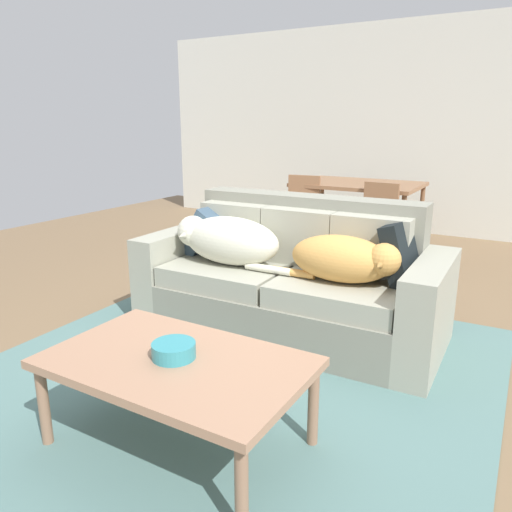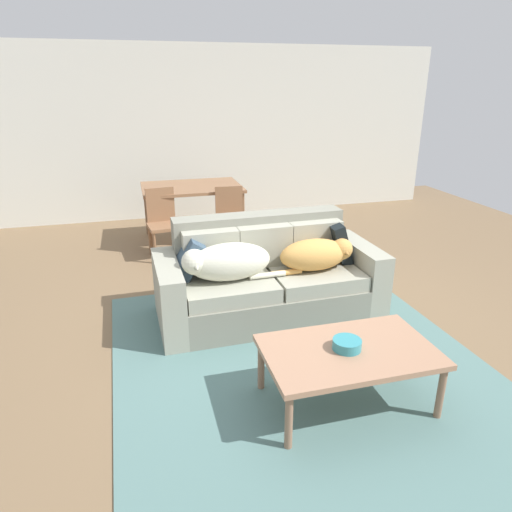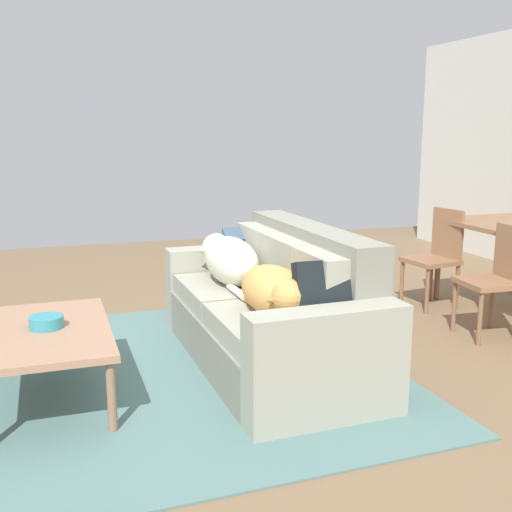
{
  "view_description": "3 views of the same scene",
  "coord_description": "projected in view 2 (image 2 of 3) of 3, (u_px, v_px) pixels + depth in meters",
  "views": [
    {
      "loc": [
        1.41,
        -2.8,
        1.46
      ],
      "look_at": [
        -0.17,
        -0.11,
        0.6
      ],
      "focal_mm": 34.69,
      "sensor_mm": 36.0,
      "label": 1
    },
    {
      "loc": [
        -1.22,
        -3.71,
        2.14
      ],
      "look_at": [
        -0.24,
        -0.1,
        0.72
      ],
      "focal_mm": 32.47,
      "sensor_mm": 36.0,
      "label": 2
    },
    {
      "loc": [
        3.71,
        -1.21,
        1.57
      ],
      "look_at": [
        -0.1,
        0.09,
        0.74
      ],
      "focal_mm": 43.12,
      "sensor_mm": 36.0,
      "label": 3
    }
  ],
  "objects": [
    {
      "name": "throw_pillow_by_right_arm",
      "position": [
        337.0,
        241.0,
        4.58
      ],
      "size": [
        0.25,
        0.42,
        0.42
      ],
      "primitive_type": "cube",
      "rotation": [
        0.0,
        -0.29,
        -0.07
      ],
      "color": "black",
      "rests_on": "couch"
    },
    {
      "name": "throw_pillow_by_left_arm",
      "position": [
        188.0,
        258.0,
        4.19
      ],
      "size": [
        0.32,
        0.38,
        0.39
      ],
      "primitive_type": "cube",
      "rotation": [
        0.0,
        0.55,
        -0.02
      ],
      "color": "#35495B",
      "rests_on": "couch"
    },
    {
      "name": "dog_on_right_cushion",
      "position": [
        317.0,
        254.0,
        4.32
      ],
      "size": [
        0.82,
        0.36,
        0.29
      ],
      "rotation": [
        0.0,
        0.0,
        0.02
      ],
      "color": "#D3984C",
      "rests_on": "couch"
    },
    {
      "name": "couch",
      "position": [
        267.0,
        279.0,
        4.44
      ],
      "size": [
        2.11,
        0.96,
        0.94
      ],
      "rotation": [
        0.0,
        0.0,
        0.02
      ],
      "color": "gray",
      "rests_on": "ground"
    },
    {
      "name": "back_partition",
      "position": [
        205.0,
        133.0,
        7.54
      ],
      "size": [
        8.0,
        0.12,
        2.7
      ],
      "primitive_type": "cube",
      "color": "silver",
      "rests_on": "ground"
    },
    {
      "name": "dining_table",
      "position": [
        192.0,
        191.0,
        6.44
      ],
      "size": [
        1.35,
        0.96,
        0.78
      ],
      "color": "#8C6142",
      "rests_on": "ground"
    },
    {
      "name": "bowl_on_coffee_table",
      "position": [
        347.0,
        344.0,
        3.12
      ],
      "size": [
        0.2,
        0.2,
        0.07
      ],
      "primitive_type": "cylinder",
      "color": "teal",
      "rests_on": "coffee_table"
    },
    {
      "name": "ground_plane",
      "position": [
        278.0,
        321.0,
        4.4
      ],
      "size": [
        10.0,
        10.0,
        0.0
      ],
      "primitive_type": "plane",
      "color": "brown"
    },
    {
      "name": "dining_chair_near_left",
      "position": [
        163.0,
        220.0,
        5.89
      ],
      "size": [
        0.45,
        0.45,
        0.88
      ],
      "rotation": [
        0.0,
        0.0,
        0.12
      ],
      "color": "#8C6142",
      "rests_on": "ground"
    },
    {
      "name": "area_rug",
      "position": [
        301.0,
        365.0,
        3.7
      ],
      "size": [
        2.97,
        3.38,
        0.01
      ],
      "primitive_type": "cube",
      "rotation": [
        0.0,
        0.0,
        0.02
      ],
      "color": "slate",
      "rests_on": "ground"
    },
    {
      "name": "coffee_table",
      "position": [
        349.0,
        354.0,
        3.14
      ],
      "size": [
        1.16,
        0.72,
        0.44
      ],
      "color": "#A77A5D",
      "rests_on": "ground"
    },
    {
      "name": "dining_chair_near_right",
      "position": [
        230.0,
        217.0,
        6.04
      ],
      "size": [
        0.43,
        0.43,
        0.86
      ],
      "rotation": [
        0.0,
        0.0,
        -0.08
      ],
      "color": "#8C6142",
      "rests_on": "ground"
    },
    {
      "name": "dog_on_left_cushion",
      "position": [
        226.0,
        262.0,
        4.07
      ],
      "size": [
        0.93,
        0.37,
        0.34
      ],
      "rotation": [
        0.0,
        0.0,
        0.02
      ],
      "color": "beige",
      "rests_on": "couch"
    }
  ]
}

